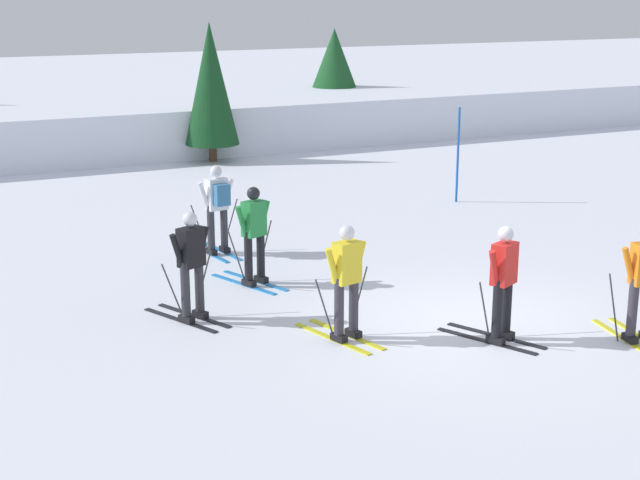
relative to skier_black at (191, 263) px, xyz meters
name	(u,v)px	position (x,y,z in m)	size (l,w,h in m)	color
ground_plane	(476,325)	(3.80, -2.01, -0.92)	(120.00, 120.00, 0.00)	silver
far_snow_ridge	(139,118)	(3.80, 17.55, -0.19)	(80.00, 9.22, 1.45)	silver
skier_black	(191,263)	(0.00, 0.00, 0.00)	(0.99, 1.61, 1.71)	black
skier_green	(254,233)	(1.50, 1.26, 0.00)	(0.95, 1.63, 1.71)	#237AC6
skier_red	(503,281)	(3.72, -2.71, 0.00)	(1.02, 1.60, 1.71)	black
skier_white	(217,205)	(1.57, 3.31, 0.04)	(1.00, 1.64, 1.71)	#237AC6
skier_yellow	(346,279)	(1.75, -1.71, 0.00)	(0.97, 1.64, 1.71)	gold
trail_marker_pole	(458,155)	(8.15, 5.17, 0.20)	(0.05, 0.05, 2.23)	#1E56AD
conifer_far_left	(334,66)	(10.82, 17.21, 1.26)	(2.02, 2.02, 3.50)	#513823
conifer_far_right	(211,84)	(4.68, 12.68, 1.32)	(1.56, 1.56, 3.98)	#513823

